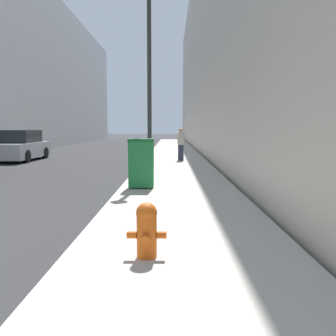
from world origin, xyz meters
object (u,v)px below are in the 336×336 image
at_px(pedestrian_on_sidewalk, 181,144).
at_px(lamppost, 149,58).
at_px(fire_hydrant, 147,229).
at_px(parked_sedan_near, 19,147).
at_px(trash_bin, 141,163).

bearing_deg(pedestrian_on_sidewalk, lamppost, -100.58).
relative_size(lamppost, pedestrian_on_sidewalk, 4.06).
bearing_deg(fire_hydrant, parked_sedan_near, 116.96).
bearing_deg(fire_hydrant, pedestrian_on_sidewalk, 86.77).
height_order(fire_hydrant, lamppost, lamppost).
relative_size(trash_bin, lamppost, 0.20).
bearing_deg(lamppost, parked_sedan_near, 133.80).
distance_m(fire_hydrant, parked_sedan_near, 16.87).
xyz_separation_m(fire_hydrant, parked_sedan_near, (-7.65, 15.04, 0.24)).
xyz_separation_m(fire_hydrant, trash_bin, (-0.49, 5.36, 0.31)).
bearing_deg(lamppost, pedestrian_on_sidewalk, 79.42).
distance_m(fire_hydrant, trash_bin, 5.39).
bearing_deg(parked_sedan_near, pedestrian_on_sidewalk, -9.46).
bearing_deg(parked_sedan_near, fire_hydrant, -63.04).
distance_m(parked_sedan_near, pedestrian_on_sidewalk, 8.54).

